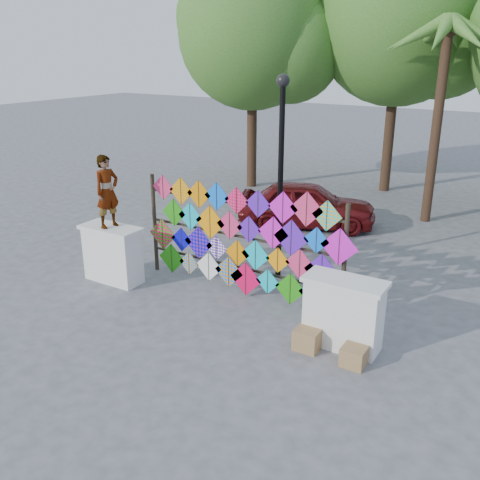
{
  "coord_description": "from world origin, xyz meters",
  "views": [
    {
      "loc": [
        5.47,
        -8.14,
        4.95
      ],
      "look_at": [
        0.13,
        0.6,
        1.26
      ],
      "focal_mm": 40.0,
      "sensor_mm": 36.0,
      "label": 1
    }
  ],
  "objects_px": {
    "sedan": "(307,204)",
    "lamppost": "(281,160)",
    "kite_rack": "(243,240)",
    "vendor_woman": "(107,192)"
  },
  "relations": [
    {
      "from": "vendor_woman",
      "to": "lamppost",
      "type": "bearing_deg",
      "value": -44.87
    },
    {
      "from": "sedan",
      "to": "vendor_woman",
      "type": "bearing_deg",
      "value": 138.82
    },
    {
      "from": "sedan",
      "to": "lamppost",
      "type": "height_order",
      "value": "lamppost"
    },
    {
      "from": "kite_rack",
      "to": "vendor_woman",
      "type": "distance_m",
      "value": 3.09
    },
    {
      "from": "kite_rack",
      "to": "lamppost",
      "type": "bearing_deg",
      "value": 81.86
    },
    {
      "from": "vendor_woman",
      "to": "lamppost",
      "type": "distance_m",
      "value": 3.77
    },
    {
      "from": "vendor_woman",
      "to": "sedan",
      "type": "xyz_separation_m",
      "value": [
        2.04,
        5.82,
        -1.4
      ]
    },
    {
      "from": "kite_rack",
      "to": "sedan",
      "type": "height_order",
      "value": "kite_rack"
    },
    {
      "from": "vendor_woman",
      "to": "sedan",
      "type": "distance_m",
      "value": 6.33
    },
    {
      "from": "kite_rack",
      "to": "sedan",
      "type": "distance_m",
      "value": 4.99
    }
  ]
}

